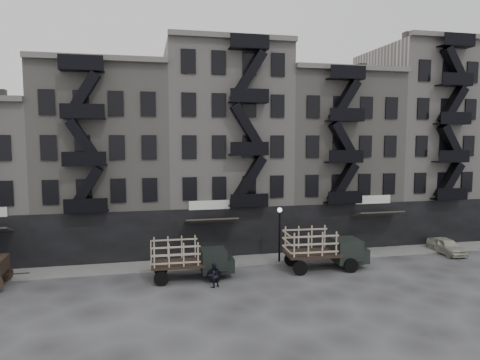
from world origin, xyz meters
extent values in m
plane|color=#38383A|center=(0.00, 0.00, 0.00)|extent=(140.00, 140.00, 0.00)
cube|color=slate|center=(0.00, 3.75, 0.07)|extent=(55.00, 2.50, 0.15)
cube|color=#4C4744|center=(-17.50, 10.00, 12.60)|extent=(0.70, 0.70, 1.20)
cube|color=gray|center=(-10.00, 10.00, 7.50)|extent=(10.00, 10.00, 15.00)
cube|color=black|center=(-10.00, 5.05, 2.00)|extent=(10.00, 0.35, 4.00)
cube|color=#595651|center=(-10.00, 4.85, 15.20)|extent=(10.00, 0.50, 0.40)
cube|color=#4C4744|center=(-13.00, 10.00, 15.60)|extent=(0.70, 0.70, 1.20)
cube|color=#4C4744|center=(-7.50, 10.00, 15.60)|extent=(0.70, 0.70, 1.20)
cube|color=#9F9992|center=(0.00, 10.00, 8.50)|extent=(10.00, 10.00, 17.00)
cube|color=black|center=(0.00, 5.05, 2.00)|extent=(10.00, 0.35, 4.00)
cube|color=#595651|center=(0.00, 4.85, 17.20)|extent=(10.00, 0.50, 0.40)
cube|color=#4C4744|center=(-3.00, 10.00, 17.60)|extent=(0.70, 0.70, 1.20)
cube|color=#4C4744|center=(2.50, 10.00, 17.60)|extent=(0.70, 0.70, 1.20)
cube|color=gray|center=(10.00, 10.00, 7.50)|extent=(10.00, 10.00, 15.00)
cube|color=black|center=(10.00, 5.05, 2.00)|extent=(10.00, 0.35, 4.00)
cube|color=#595651|center=(10.00, 4.85, 15.20)|extent=(10.00, 0.50, 0.40)
cube|color=#4C4744|center=(7.00, 10.00, 15.60)|extent=(0.70, 0.70, 1.20)
cube|color=#4C4744|center=(12.50, 10.00, 15.60)|extent=(0.70, 0.70, 1.20)
cube|color=#9F9992|center=(20.00, 10.00, 9.00)|extent=(10.00, 10.00, 18.00)
cube|color=black|center=(20.00, 5.05, 2.00)|extent=(10.00, 0.35, 4.00)
cube|color=#595651|center=(20.00, 4.85, 18.20)|extent=(10.00, 0.50, 0.40)
cube|color=#4C4744|center=(17.00, 10.00, 18.60)|extent=(0.70, 0.70, 1.20)
cube|color=#4C4744|center=(22.50, 10.00, 18.60)|extent=(0.70, 0.70, 1.20)
cylinder|color=black|center=(3.00, 2.60, 2.00)|extent=(0.14, 0.14, 4.00)
sphere|color=silver|center=(3.00, 2.60, 4.10)|extent=(0.36, 0.36, 0.36)
cylinder|color=black|center=(-16.10, 2.45, 0.59)|extent=(1.19, 0.13, 1.19)
cube|color=black|center=(-15.86, 1.38, 1.51)|extent=(0.58, 1.74, 0.86)
cube|color=black|center=(-4.78, 0.44, 1.09)|extent=(3.57, 2.15, 0.19)
cube|color=black|center=(-2.40, 0.39, 1.19)|extent=(1.70, 1.90, 1.56)
cube|color=black|center=(-1.46, 0.38, 0.88)|extent=(0.86, 1.57, 0.93)
cylinder|color=black|center=(-2.52, -0.64, 0.47)|extent=(0.94, 0.25, 0.93)
cylinder|color=black|center=(-2.48, 1.43, 0.47)|extent=(0.94, 0.25, 0.93)
cylinder|color=black|center=(-5.94, -0.57, 0.47)|extent=(0.94, 0.25, 0.93)
cylinder|color=black|center=(-5.90, 1.50, 0.47)|extent=(0.94, 0.25, 0.93)
cube|color=black|center=(4.84, 0.60, 1.19)|extent=(3.95, 2.45, 0.20)
cube|color=black|center=(7.44, 0.46, 1.30)|extent=(1.91, 2.12, 1.70)
cube|color=black|center=(8.46, 0.41, 0.96)|extent=(0.99, 1.74, 1.02)
cylinder|color=black|center=(7.27, -0.66, 0.51)|extent=(1.03, 0.30, 1.02)
cylinder|color=black|center=(7.38, 1.60, 0.51)|extent=(1.03, 0.30, 1.02)
cylinder|color=black|center=(3.54, -0.47, 0.51)|extent=(1.03, 0.30, 1.02)
cylinder|color=black|center=(3.66, 1.79, 0.51)|extent=(1.03, 0.30, 1.02)
imported|color=#B7B5A4|center=(17.31, 2.30, 0.65)|extent=(1.65, 3.84, 1.29)
imported|color=black|center=(-2.70, -1.53, 0.78)|extent=(0.94, 0.87, 1.57)
camera|label=1|loc=(-6.74, -27.75, 9.45)|focal=32.00mm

